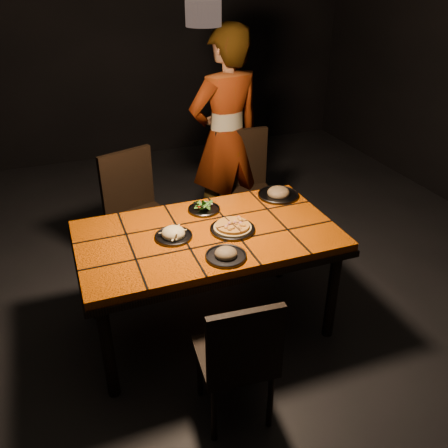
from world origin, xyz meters
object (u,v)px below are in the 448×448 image
object	(u,v)px
chair_near	(239,356)
dining_table	(208,243)
plate_pasta	(173,235)
chair_far_left	(136,205)
plate_pizza	(233,228)
chair_far_right	(245,183)
diner	(226,139)

from	to	relation	value
chair_near	dining_table	bearing A→B (deg)	-93.46
plate_pasta	chair_far_left	bearing A→B (deg)	94.43
chair_far_left	plate_pizza	size ratio (longest dim) A/B	3.42
dining_table	plate_pasta	xyz separation A→B (m)	(-0.22, 0.01, 0.10)
dining_table	plate_pasta	world-z (taller)	plate_pasta
dining_table	chair_far_right	distance (m)	1.16
dining_table	plate_pizza	size ratio (longest dim) A/B	5.68
chair_far_right	diner	xyz separation A→B (m)	(-0.10, 0.17, 0.34)
dining_table	chair_far_right	xyz separation A→B (m)	(0.66, 0.95, -0.09)
diner	plate_pasta	xyz separation A→B (m)	(-0.77, -1.12, -0.15)
dining_table	chair_far_left	distance (m)	0.95
diner	plate_pizza	size ratio (longest dim) A/B	6.44
dining_table	chair_far_right	world-z (taller)	chair_far_right
chair_near	chair_far_right	world-z (taller)	chair_far_right
dining_table	diner	bearing A→B (deg)	63.94
plate_pizza	plate_pasta	distance (m)	0.37
dining_table	plate_pizza	bearing A→B (deg)	-13.21
dining_table	chair_near	bearing A→B (deg)	-97.96
chair_far_left	chair_far_right	distance (m)	0.94
dining_table	plate_pasta	bearing A→B (deg)	177.55
plate_pasta	chair_near	bearing A→B (deg)	-82.65
chair_near	plate_pizza	bearing A→B (deg)	-104.61
dining_table	plate_pasta	distance (m)	0.24
diner	chair_near	bearing A→B (deg)	59.74
diner	plate_pizza	xyz separation A→B (m)	(-0.40, -1.17, -0.15)
dining_table	plate_pasta	size ratio (longest dim) A/B	6.98
chair_far_right	plate_pasta	size ratio (longest dim) A/B	4.36
dining_table	plate_pizza	xyz separation A→B (m)	(0.15, -0.04, 0.10)
chair_near	plate_pasta	world-z (taller)	chair_near
diner	chair_far_right	bearing A→B (deg)	109.60
plate_pizza	plate_pasta	size ratio (longest dim) A/B	1.23
plate_pasta	plate_pizza	bearing A→B (deg)	-6.97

